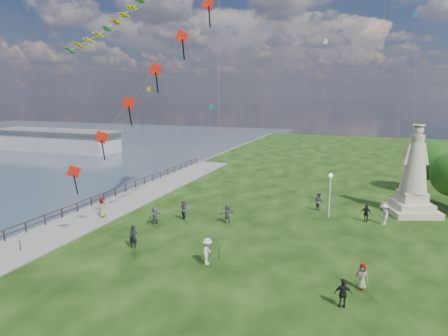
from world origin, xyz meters
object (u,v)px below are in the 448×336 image
at_px(pier_pavilion, 56,140).
at_px(lamppost, 330,186).
at_px(person_5, 155,216).
at_px(person_2, 207,251).
at_px(person_4, 362,276).
at_px(person_7, 319,201).
at_px(person_0, 133,237).
at_px(person_8, 384,214).
at_px(statue, 413,181).
at_px(person_10, 102,208).
at_px(person_11, 227,213).
at_px(person_9, 366,213).
at_px(person_3, 343,294).
at_px(person_1, 184,210).
at_px(person_6, 184,211).

relative_size(pier_pavilion, lamppost, 7.11).
xyz_separation_m(lamppost, person_5, (-14.21, -7.50, -2.21)).
height_order(person_2, person_4, person_2).
bearing_deg(person_7, person_0, 87.91).
xyz_separation_m(person_4, person_8, (1.70, 12.59, 0.17)).
xyz_separation_m(statue, person_4, (-4.28, -16.92, -2.46)).
distance_m(person_10, person_11, 11.78).
bearing_deg(person_9, person_10, -144.20).
height_order(person_0, person_2, person_2).
bearing_deg(person_0, pier_pavilion, 125.36).
relative_size(person_5, person_9, 1.03).
distance_m(person_0, person_11, 9.08).
height_order(lamppost, person_7, lamppost).
relative_size(person_0, person_5, 1.07).
bearing_deg(person_5, person_4, -91.67).
xyz_separation_m(person_2, person_11, (-1.62, 8.38, -0.06)).
bearing_deg(person_3, statue, -119.09).
bearing_deg(person_5, pier_pavilion, 68.39).
bearing_deg(person_1, person_5, -96.60).
distance_m(lamppost, person_5, 16.22).
xyz_separation_m(lamppost, person_0, (-13.06, -12.57, -2.15)).
distance_m(pier_pavilion, lamppost, 64.67).
distance_m(pier_pavilion, statue, 70.03).
relative_size(person_1, person_7, 1.03).
height_order(person_8, person_11, person_8).
relative_size(lamppost, person_4, 2.65).
height_order(person_3, person_8, person_8).
distance_m(pier_pavilion, person_0, 60.41).
height_order(person_3, person_11, person_11).
height_order(lamppost, person_8, lamppost).
bearing_deg(person_8, lamppost, -114.48).
distance_m(person_6, person_9, 16.50).
bearing_deg(person_6, person_3, -23.52).
distance_m(person_2, person_4, 9.83).
height_order(person_4, person_10, person_10).
relative_size(person_7, person_11, 1.08).
bearing_deg(lamppost, person_2, -117.27).
distance_m(person_2, person_6, 9.57).
bearing_deg(person_2, person_0, 76.18).
distance_m(lamppost, person_9, 3.95).
bearing_deg(person_2, person_5, 44.25).
bearing_deg(person_1, person_8, 53.57).
height_order(pier_pavilion, person_6, pier_pavilion).
relative_size(person_0, person_10, 0.99).
relative_size(person_3, person_11, 0.94).
xyz_separation_m(pier_pavilion, person_4, (61.88, -39.83, -1.05)).
xyz_separation_m(person_6, person_10, (-7.47, -2.11, 0.10)).
bearing_deg(person_2, person_11, 2.49).
bearing_deg(person_7, person_8, -163.66).
relative_size(person_1, person_3, 1.17).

